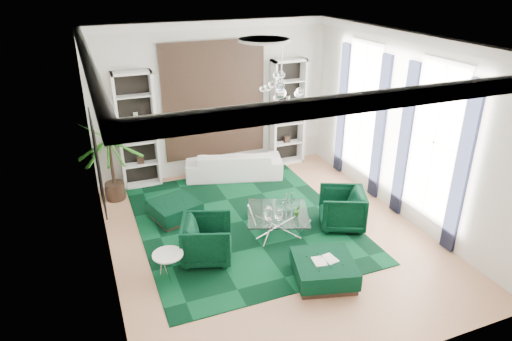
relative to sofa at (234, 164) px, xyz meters
name	(u,v)px	position (x,y,z in m)	size (l,w,h in m)	color
floor	(269,236)	(-0.30, -2.95, -0.36)	(6.00, 7.00, 0.02)	tan
ceiling	(272,40)	(-0.30, -2.95, 3.46)	(6.00, 7.00, 0.02)	white
wall_back	(214,100)	(-0.30, 0.56, 1.55)	(6.00, 0.02, 3.80)	silver
wall_front	(389,248)	(-0.30, -6.46, 1.55)	(6.00, 0.02, 3.80)	silver
wall_left	(98,173)	(-3.31, -2.95, 1.55)	(0.02, 7.00, 3.80)	silver
wall_right	(404,128)	(2.71, -2.95, 1.55)	(0.02, 7.00, 3.80)	silver
crown_molding	(271,47)	(-0.30, -2.95, 3.35)	(6.00, 7.00, 0.18)	white
ceiling_medallion	(265,40)	(-0.30, -2.65, 3.42)	(0.90, 0.90, 0.05)	white
tapestry	(214,100)	(-0.30, 0.51, 1.55)	(2.50, 0.06, 2.80)	black
shelving_left	(137,131)	(-2.25, 0.36, 1.05)	(0.90, 0.38, 2.80)	white
shelving_right	(288,113)	(1.65, 0.36, 1.05)	(0.90, 0.38, 2.80)	white
painting	(98,162)	(-3.27, -2.35, 1.50)	(0.04, 1.30, 1.60)	black
window_near	(435,142)	(2.69, -3.85, 1.55)	(0.03, 1.10, 2.90)	white
curtain_near_a	(462,170)	(2.66, -4.63, 1.30)	(0.07, 0.30, 3.25)	black
curtain_near_b	(404,141)	(2.66, -3.07, 1.30)	(0.07, 0.30, 3.25)	black
window_far	(362,108)	(2.69, -1.45, 1.55)	(0.03, 1.10, 2.90)	white
curtain_far_a	(380,129)	(2.66, -2.23, 1.30)	(0.07, 0.30, 3.25)	black
curtain_far_b	(342,110)	(2.66, -0.67, 1.30)	(0.07, 0.30, 3.25)	black
rug	(243,221)	(-0.58, -2.22, -0.34)	(4.20, 5.00, 0.02)	black
sofa	(234,164)	(0.00, 0.00, 0.00)	(2.39, 0.94, 0.70)	white
armchair_left	(207,240)	(-1.64, -3.22, 0.06)	(0.87, 0.89, 0.81)	black
armchair_right	(342,209)	(1.24, -3.14, 0.06)	(0.87, 0.89, 0.81)	black
coffee_table	(278,222)	(-0.05, -2.81, -0.14)	(1.20, 1.20, 0.41)	white
ottoman_side	(175,210)	(-1.88, -1.56, -0.15)	(0.90, 0.90, 0.40)	black
ottoman_front	(324,270)	(0.01, -4.57, -0.15)	(1.00, 1.00, 0.40)	black
book	(325,260)	(0.01, -4.57, 0.07)	(0.42, 0.28, 0.03)	white
side_table	(169,267)	(-2.43, -3.56, -0.10)	(0.52, 0.52, 0.50)	white
palm	(110,151)	(-2.95, -0.15, 0.85)	(1.50, 1.50, 2.40)	#236819
chandelier	(281,93)	(-0.03, -2.78, 2.50)	(0.80, 0.80, 0.72)	white
table_plant	(297,210)	(0.25, -3.06, 0.18)	(0.13, 0.11, 0.24)	#236819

